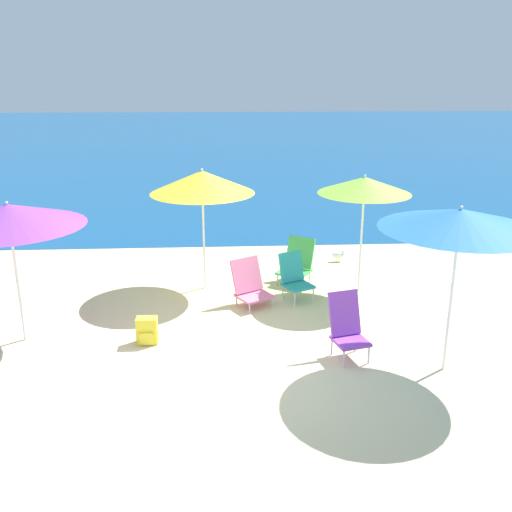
# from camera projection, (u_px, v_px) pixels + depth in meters

# --- Properties ---
(ground_plane) EXTENTS (60.00, 60.00, 0.00)m
(ground_plane) POSITION_uv_depth(u_px,v_px,m) (214.00, 368.00, 7.32)
(ground_plane) COLOR beige
(sea_water) EXTENTS (60.00, 40.00, 0.01)m
(sea_water) POSITION_uv_depth(u_px,v_px,m) (220.00, 138.00, 31.24)
(sea_water) COLOR navy
(sea_water) RESTS_ON ground
(beach_umbrella_yellow) EXTENTS (1.75, 1.75, 2.11)m
(beach_umbrella_yellow) POSITION_uv_depth(u_px,v_px,m) (202.00, 182.00, 9.41)
(beach_umbrella_yellow) COLOR white
(beach_umbrella_yellow) RESTS_ON ground
(beach_umbrella_blue) EXTENTS (1.91, 1.91, 2.14)m
(beach_umbrella_blue) POSITION_uv_depth(u_px,v_px,m) (460.00, 219.00, 6.67)
(beach_umbrella_blue) COLOR white
(beach_umbrella_blue) RESTS_ON ground
(beach_umbrella_purple) EXTENTS (2.00, 2.00, 2.01)m
(beach_umbrella_purple) POSITION_uv_depth(u_px,v_px,m) (8.00, 215.00, 7.51)
(beach_umbrella_purple) COLOR white
(beach_umbrella_purple) RESTS_ON ground
(beach_umbrella_lime) EXTENTS (1.53, 1.53, 2.03)m
(beach_umbrella_lime) POSITION_uv_depth(u_px,v_px,m) (364.00, 185.00, 9.27)
(beach_umbrella_lime) COLOR white
(beach_umbrella_lime) RESTS_ON ground
(beach_chair_teal) EXTENTS (0.61, 0.64, 0.79)m
(beach_chair_teal) POSITION_uv_depth(u_px,v_px,m) (294.00, 276.00, 9.38)
(beach_chair_teal) COLOR silver
(beach_chair_teal) RESTS_ON ground
(beach_chair_purple) EXTENTS (0.54, 0.62, 0.86)m
(beach_chair_purple) POSITION_uv_depth(u_px,v_px,m) (347.00, 325.00, 7.51)
(beach_chair_purple) COLOR silver
(beach_chair_purple) RESTS_ON ground
(beach_chair_pink) EXTENTS (0.73, 0.74, 0.74)m
(beach_chair_pink) POSITION_uv_depth(u_px,v_px,m) (250.00, 285.00, 9.21)
(beach_chair_pink) COLOR silver
(beach_chair_pink) RESTS_ON ground
(beach_chair_green) EXTENTS (0.75, 0.78, 0.79)m
(beach_chair_green) POSITION_uv_depth(u_px,v_px,m) (297.00, 262.00, 10.17)
(beach_chair_green) COLOR silver
(beach_chair_green) RESTS_ON ground
(backpack_yellow) EXTENTS (0.29, 0.21, 0.38)m
(backpack_yellow) POSITION_uv_depth(u_px,v_px,m) (147.00, 331.00, 7.93)
(backpack_yellow) COLOR yellow
(backpack_yellow) RESTS_ON ground
(seagull) EXTENTS (0.27, 0.11, 0.23)m
(seagull) POSITION_uv_depth(u_px,v_px,m) (339.00, 255.00, 11.32)
(seagull) COLOR gold
(seagull) RESTS_ON ground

